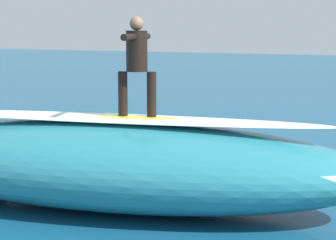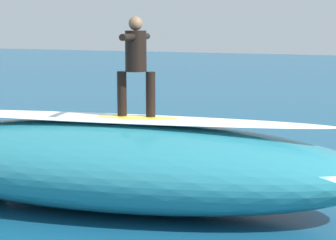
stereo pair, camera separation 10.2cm
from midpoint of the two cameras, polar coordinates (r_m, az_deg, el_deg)
ground_plane at (r=12.95m, az=-2.69°, el=-5.11°), size 120.00×120.00×0.00m
wave_crest at (r=10.39m, az=-5.68°, el=-4.27°), size 9.41×4.67×1.54m
wave_foam_lip at (r=10.23m, az=-5.75°, el=0.16°), size 7.70×2.59×0.08m
surfboard_riding at (r=10.08m, az=-3.29°, el=0.12°), size 1.89×0.98×0.10m
surfer_riding at (r=9.98m, az=-3.34°, el=5.98°), size 0.65×1.57×1.68m
surfboard_paddling at (r=14.22m, az=1.92°, el=-3.66°), size 2.38×1.09×0.08m
surfer_paddling at (r=14.10m, az=2.32°, el=-3.06°), size 1.64×0.66×0.30m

